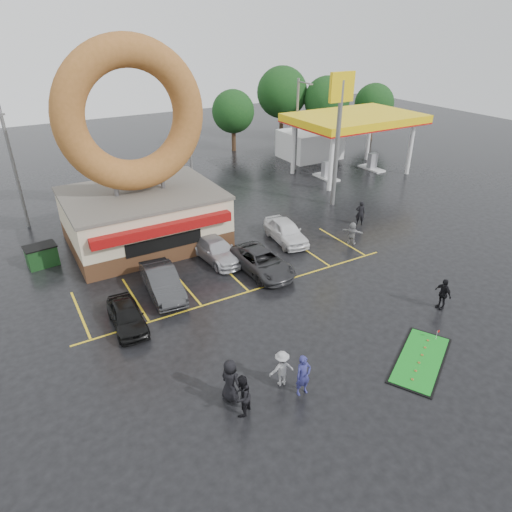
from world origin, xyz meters
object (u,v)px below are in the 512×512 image
car_silver (216,250)px  person_cameraman (443,294)px  car_dgrey (162,282)px  car_white (286,231)px  car_grey (262,262)px  car_black (127,316)px  donut_shop (140,181)px  gas_station (334,131)px  dumpster (42,256)px  person_blue (303,375)px  putting_green (420,360)px  streetlight_mid (190,139)px  streetlight_right (297,123)px  shell_sign (340,116)px  streetlight_left (14,166)px

car_silver → person_cameraman: (8.18, -11.33, 0.20)m
car_dgrey → car_white: bearing=17.6°
person_cameraman → car_grey: bearing=-138.3°
car_black → car_grey: car_grey is taller
donut_shop → gas_station: size_ratio=0.99×
dumpster → person_blue: bearing=-71.8°
car_dgrey → putting_green: (8.36, -11.56, -0.74)m
streetlight_mid → streetlight_right: 12.04m
person_blue → gas_station: bearing=51.9°
gas_station → car_silver: size_ratio=2.83×
gas_station → streetlight_right: streetlight_right is taller
gas_station → car_dgrey: gas_station is taller
car_dgrey → car_grey: bearing=-1.5°
donut_shop → shell_sign: bearing=-3.5°
streetlight_right → car_black: (-23.06, -18.32, -4.12)m
streetlight_mid → car_dgrey: (-8.39, -15.22, -4.00)m
person_cameraman → car_white: bearing=-162.6°
streetlight_left → shell_sign: bearing=-19.0°
shell_sign → streetlight_right: bearing=73.2°
shell_sign → dumpster: size_ratio=5.89×
person_blue → car_black: bearing=123.5°
gas_station → person_blue: size_ratio=7.08×
streetlight_mid → person_cameraman: 24.93m
gas_station → streetlight_mid: size_ratio=1.52×
streetlight_right → car_black: size_ratio=2.32×
gas_station → dumpster: (-29.89, -8.10, -3.05)m
person_blue → person_cameraman: (10.29, 1.46, -0.06)m
car_dgrey → car_grey: car_dgrey is taller
dumpster → putting_green: 23.29m
person_blue → person_cameraman: size_ratio=1.07×
streetlight_mid → car_dgrey: bearing=-118.9°
gas_station → putting_green: gas_station is taller
gas_station → person_cameraman: (-11.71, -24.27, -2.80)m
gas_station → dumpster: gas_station is taller
person_cameraman → person_blue: bearing=-77.9°
donut_shop → dumpster: size_ratio=7.50×
shell_sign → car_dgrey: 19.64m
streetlight_right → person_blue: bearing=-124.0°
shell_sign → car_dgrey: bearing=-160.1°
putting_green → car_dgrey: bearing=125.9°
car_silver → car_white: 5.47m
donut_shop → putting_green: bearing=-69.7°
streetlight_left → dumpster: streetlight_left is taller
car_dgrey → person_cameraman: (12.68, -9.03, 0.12)m
shell_sign → streetlight_left: shell_sign is taller
gas_station → putting_green: 31.44m
streetlight_left → person_cameraman: bearing=-51.8°
streetlight_mid → person_blue: streetlight_mid is taller
streetlight_mid → car_black: streetlight_mid is taller
car_grey → streetlight_mid: bearing=79.5°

